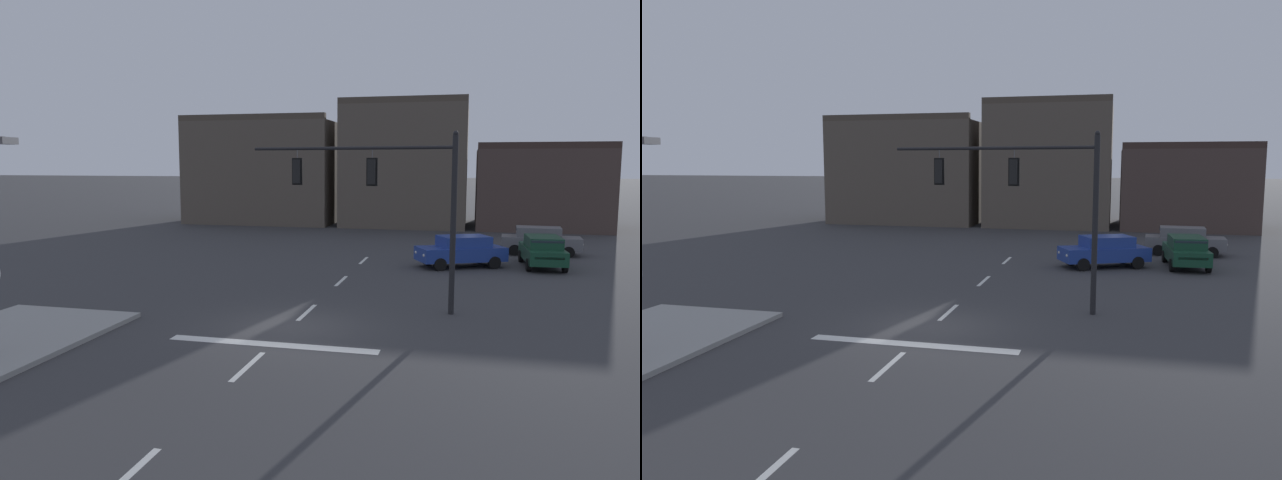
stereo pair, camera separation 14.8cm
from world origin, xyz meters
TOP-DOWN VIEW (x-y plane):
  - ground_plane at (0.00, 0.00)m, footprint 400.00×400.00m
  - stop_bar_paint at (0.00, -2.00)m, footprint 6.40×0.50m
  - lane_centreline at (0.00, 2.00)m, footprint 0.16×26.40m
  - signal_mast_near_side at (2.72, 3.31)m, footprint 7.74×1.20m
  - car_lot_nearside at (9.62, 18.60)m, footprint 4.54×2.12m
  - car_lot_middle at (5.22, 13.12)m, footprint 4.75×3.49m
  - car_lot_farside at (9.26, 14.07)m, footprint 2.09×4.53m
  - building_row at (-2.44, 34.49)m, footprint 34.97×10.22m

SIDE VIEW (x-z plane):
  - ground_plane at x=0.00m, z-range 0.00..0.00m
  - lane_centreline at x=0.00m, z-range 0.00..0.01m
  - stop_bar_paint at x=0.00m, z-range 0.00..0.01m
  - car_lot_nearside at x=9.62m, z-range 0.05..1.66m
  - car_lot_middle at x=5.22m, z-range 0.05..1.66m
  - car_lot_farside at x=9.26m, z-range 0.05..1.66m
  - building_row at x=-2.44m, z-range -0.92..9.56m
  - signal_mast_near_side at x=2.72m, z-range 1.15..7.58m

